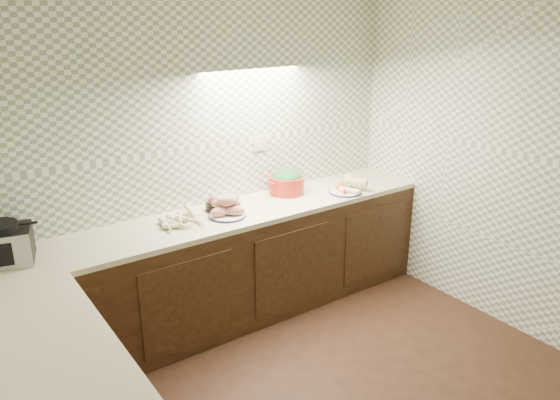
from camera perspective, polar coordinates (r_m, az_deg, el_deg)
room at (r=2.75m, az=8.80°, el=3.28°), size 3.60×3.60×2.60m
counter at (r=3.43m, az=-9.19°, el=-15.14°), size 3.60×3.60×0.90m
toaster_oven at (r=3.74m, az=-27.17°, el=-4.19°), size 0.42×0.36×0.26m
parsnip_pile at (r=4.03m, az=-10.88°, el=-2.03°), size 0.35×0.39×0.07m
sweet_potato_plate at (r=4.10m, az=-5.56°, el=-0.81°), size 0.29×0.28×0.17m
onion_bowl at (r=4.23m, az=-6.77°, el=-0.48°), size 0.16×0.16×0.12m
dutch_oven at (r=4.58m, az=0.71°, el=1.92°), size 0.36×0.32×0.20m
veg_plate at (r=4.69m, az=7.09°, el=1.53°), size 0.35×0.36×0.13m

